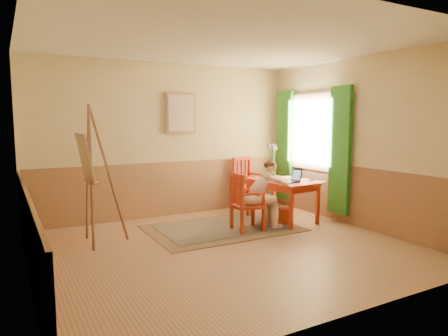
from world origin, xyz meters
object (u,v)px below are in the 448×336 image
table (282,185)px  easel (88,162)px  laptop (292,179)px  chair_back (247,183)px  chair_left (245,202)px  figure (263,192)px

table → easel: (-3.24, 0.21, 0.55)m
laptop → chair_back: bearing=92.7°
chair_back → chair_left: bearing=-123.6°
laptop → easel: easel is taller
chair_left → easel: easel is taller
chair_left → easel: bearing=167.9°
chair_back → laptop: bearing=-87.3°
chair_left → laptop: (0.97, 0.04, 0.29)m
laptop → chair_left: bearing=-177.5°
chair_back → easel: (-3.20, -0.88, 0.67)m
easel → figure: bearing=-11.2°
chair_left → figure: figure is taller
table → easel: size_ratio=0.63×
chair_left → laptop: chair_left is taller
easel → chair_back: bearing=15.3°
laptop → easel: bearing=172.2°
table → figure: figure is taller
figure → easel: size_ratio=0.56×
laptop → easel: 3.32m
laptop → figure: bearing=-173.8°
chair_back → easel: bearing=-164.7°
chair_left → easel: (-2.29, 0.49, 0.71)m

